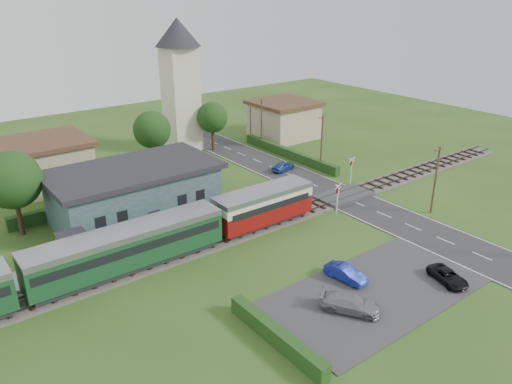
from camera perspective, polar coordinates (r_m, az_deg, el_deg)
ground at (r=47.25m, az=3.40°, el=-4.32°), size 120.00×120.00×0.00m
railway_track at (r=48.57m, az=1.87°, el=-3.36°), size 76.00×3.20×0.49m
road at (r=53.72m, az=11.55°, el=-1.31°), size 6.00×70.00×0.05m
car_park at (r=39.12m, az=13.36°, el=-11.08°), size 17.00×9.00×0.08m
crossing_deck at (r=54.85m, az=10.02°, el=-0.45°), size 6.20×3.40×0.45m
platform at (r=46.11m, az=-10.43°, el=-5.08°), size 30.00×3.00×0.45m
equipment_hut at (r=42.95m, az=-20.10°, el=-6.05°), size 2.30×2.30×2.55m
station_building at (r=49.91m, az=-13.70°, el=-0.05°), size 16.00×9.00×5.30m
train at (r=40.04m, az=-18.62°, el=-7.30°), size 43.20×2.90×3.40m
church_tower at (r=69.07m, az=-8.71°, el=13.02°), size 6.00×6.00×17.60m
house_west at (r=61.08m, az=-23.46°, el=2.96°), size 10.80×8.80×5.50m
house_east at (r=75.72m, az=3.19°, el=8.31°), size 8.80×8.80×5.50m
hedge_carpark at (r=33.15m, az=2.36°, el=-16.11°), size 0.80×9.00×1.20m
hedge_roadside at (r=66.86m, az=3.79°, el=4.41°), size 0.80×18.00×1.20m
hedge_station at (r=54.56m, az=-15.47°, el=-0.59°), size 22.00×0.80×1.30m
tree_a at (r=49.10m, az=-26.11°, el=1.22°), size 5.20×5.20×8.00m
tree_b at (r=62.69m, az=-11.80°, el=6.97°), size 4.60×4.60×7.34m
tree_c at (r=69.13m, az=-5.02°, el=8.48°), size 4.20×4.20×6.78m
utility_pole_b at (r=52.29m, az=19.82°, el=1.37°), size 1.40×0.22×7.00m
utility_pole_c at (r=61.78m, az=7.51°, el=5.68°), size 1.40×0.22×7.00m
utility_pole_d at (r=70.46m, az=0.63°, el=7.97°), size 1.40×0.22×7.00m
crossing_signal_near at (r=50.16m, az=9.33°, el=-0.26°), size 0.84×0.28×3.28m
crossing_signal_far at (r=58.17m, az=10.87°, el=2.86°), size 0.84×0.28×3.28m
streetlamp_east at (r=75.51m, az=-0.63°, el=8.50°), size 0.30×0.30×5.15m
car_on_road at (r=61.98m, az=3.14°, el=2.98°), size 3.58×2.02×1.15m
car_park_blue at (r=39.80m, az=10.19°, el=-9.12°), size 1.71×3.63×1.15m
car_park_silver at (r=36.38m, az=10.74°, el=-12.41°), size 3.76×4.51×1.24m
car_park_dark at (r=41.69m, az=21.08°, el=-8.97°), size 2.55×3.82×0.97m
pedestrian_near at (r=48.96m, az=-3.33°, el=-1.69°), size 0.61×0.42×1.61m
pedestrian_far at (r=43.56m, az=-18.79°, el=-6.04°), size 0.72×0.90×1.82m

